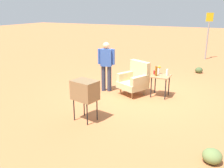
# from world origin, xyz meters

# --- Properties ---
(ground_plane) EXTENTS (60.00, 60.00, 0.00)m
(ground_plane) POSITION_xyz_m (0.00, 0.00, 0.00)
(ground_plane) COLOR #B76B3D
(armchair) EXTENTS (1.02, 1.03, 1.06)m
(armchair) POSITION_xyz_m (-0.21, -0.07, 0.50)
(armchair) COLOR #937047
(armchair) RESTS_ON ground
(side_table) EXTENTS (0.56, 0.56, 0.68)m
(side_table) POSITION_xyz_m (0.60, 0.06, 0.57)
(side_table) COLOR black
(side_table) RESTS_ON ground
(tv_on_stand) EXTENTS (0.68, 0.55, 1.03)m
(tv_on_stand) POSITION_xyz_m (-0.61, -2.43, 0.78)
(tv_on_stand) COLOR black
(tv_on_stand) RESTS_ON ground
(person_standing) EXTENTS (0.56, 0.30, 1.64)m
(person_standing) POSITION_xyz_m (-1.17, -0.18, 0.94)
(person_standing) COLOR #2D3347
(person_standing) RESTS_ON ground
(road_sign) EXTENTS (0.33, 0.33, 2.44)m
(road_sign) POSITION_xyz_m (1.27, 6.87, 1.38)
(road_sign) COLOR gray
(road_sign) RESTS_ON ground
(bottle_tall_amber) EXTENTS (0.07, 0.07, 0.30)m
(bottle_tall_amber) POSITION_xyz_m (0.46, -0.02, 0.83)
(bottle_tall_amber) COLOR brown
(bottle_tall_amber) RESTS_ON side_table
(soda_can_red) EXTENTS (0.07, 0.07, 0.12)m
(soda_can_red) POSITION_xyz_m (0.37, 0.13, 0.74)
(soda_can_red) COLOR red
(soda_can_red) RESTS_ON side_table
(bottle_short_clear) EXTENTS (0.06, 0.06, 0.20)m
(bottle_short_clear) POSITION_xyz_m (0.76, 0.17, 0.78)
(bottle_short_clear) COLOR silver
(bottle_short_clear) RESTS_ON side_table
(flower_vase) EXTENTS (0.15, 0.10, 0.27)m
(flower_vase) POSITION_xyz_m (0.47, 0.22, 0.83)
(flower_vase) COLOR silver
(flower_vase) RESTS_ON side_table
(shrub_mid) EXTENTS (0.36, 0.36, 0.27)m
(shrub_mid) POSITION_xyz_m (2.38, -2.97, 0.14)
(shrub_mid) COLOR olive
(shrub_mid) RESTS_ON ground
(shrub_far) EXTENTS (0.33, 0.33, 0.25)m
(shrub_far) POSITION_xyz_m (1.34, 3.65, 0.13)
(shrub_far) COLOR #475B33
(shrub_far) RESTS_ON ground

